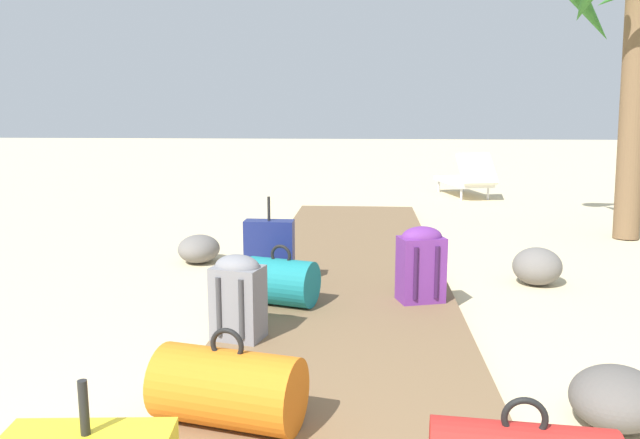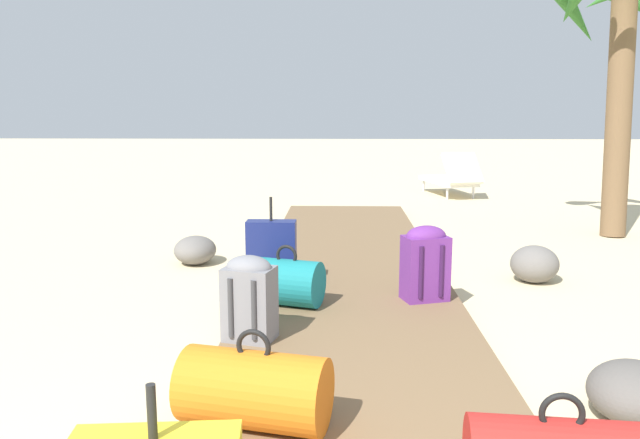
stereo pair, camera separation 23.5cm
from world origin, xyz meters
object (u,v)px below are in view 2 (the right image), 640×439
(backpack_purple, at_px, (425,261))
(duffel_bag_orange, at_px, (254,389))
(palm_tree_far_right, at_px, (629,18))
(lounge_chair, at_px, (451,178))
(backpack_grey, at_px, (249,296))
(suitcase_navy, at_px, (272,253))
(duffel_bag_teal, at_px, (287,282))

(backpack_purple, bearing_deg, duffel_bag_orange, -117.95)
(palm_tree_far_right, bearing_deg, lounge_chair, 112.32)
(backpack_grey, bearing_deg, palm_tree_far_right, 45.04)
(duffel_bag_orange, distance_m, palm_tree_far_right, 6.70)
(duffel_bag_orange, xyz_separation_m, suitcase_navy, (-0.18, 2.34, 0.09))
(duffel_bag_orange, bearing_deg, backpack_grey, 99.44)
(duffel_bag_orange, height_order, suitcase_navy, suitcase_navy)
(suitcase_navy, bearing_deg, duffel_bag_orange, -85.63)
(duffel_bag_teal, xyz_separation_m, palm_tree_far_right, (3.77, 3.24, 2.32))
(backpack_purple, bearing_deg, suitcase_navy, 162.27)
(duffel_bag_orange, height_order, palm_tree_far_right, palm_tree_far_right)
(duffel_bag_orange, distance_m, duffel_bag_teal, 1.79)
(duffel_bag_teal, distance_m, lounge_chair, 7.04)
(backpack_purple, xyz_separation_m, palm_tree_far_right, (2.73, 3.08, 2.19))
(backpack_grey, height_order, duffel_bag_teal, backpack_grey)
(backpack_grey, xyz_separation_m, palm_tree_far_right, (3.94, 3.95, 2.21))
(backpack_grey, height_order, palm_tree_far_right, palm_tree_far_right)
(palm_tree_far_right, bearing_deg, backpack_purple, -131.58)
(palm_tree_far_right, bearing_deg, backpack_grey, -134.96)
(duffel_bag_orange, relative_size, lounge_chair, 0.45)
(suitcase_navy, relative_size, lounge_chair, 0.45)
(backpack_grey, relative_size, palm_tree_far_right, 0.16)
(backpack_purple, height_order, suitcase_navy, suitcase_navy)
(duffel_bag_teal, relative_size, lounge_chair, 0.36)
(backpack_grey, relative_size, duffel_bag_teal, 0.93)
(backpack_grey, distance_m, backpack_purple, 1.49)
(suitcase_navy, distance_m, palm_tree_far_right, 5.27)
(duffel_bag_orange, relative_size, suitcase_navy, 0.99)
(palm_tree_far_right, bearing_deg, suitcase_navy, -145.71)
(backpack_purple, xyz_separation_m, duffel_bag_orange, (-1.03, -1.95, -0.13))
(suitcase_navy, xyz_separation_m, palm_tree_far_right, (3.94, 2.69, 2.23))
(backpack_grey, height_order, duffel_bag_orange, backpack_grey)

